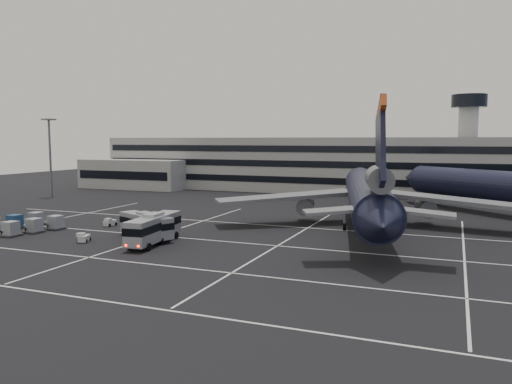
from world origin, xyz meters
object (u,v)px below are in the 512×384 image
(trijet_main, at_px, (367,195))
(bus_far, at_px, (146,224))
(bus_near, at_px, (154,227))
(uld_cluster, at_px, (24,224))
(tug_a, at_px, (110,222))

(trijet_main, bearing_deg, bus_far, -157.73)
(bus_near, relative_size, uld_cluster, 1.05)
(trijet_main, relative_size, bus_far, 5.53)
(bus_far, relative_size, tug_a, 5.02)
(bus_far, xyz_separation_m, uld_cluster, (-20.32, -1.62, -0.97))
(trijet_main, height_order, bus_far, trijet_main)
(trijet_main, relative_size, uld_cluster, 5.17)
(uld_cluster, bearing_deg, trijet_main, 23.20)
(trijet_main, xyz_separation_m, bus_near, (-23.69, -21.09, -3.06))
(bus_far, xyz_separation_m, tug_a, (-11.01, 6.27, -1.43))
(bus_near, bearing_deg, trijet_main, 35.26)
(bus_far, relative_size, uld_cluster, 0.94)
(trijet_main, bearing_deg, bus_near, -150.83)
(tug_a, bearing_deg, bus_near, -28.81)
(bus_near, bearing_deg, bus_far, 132.64)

